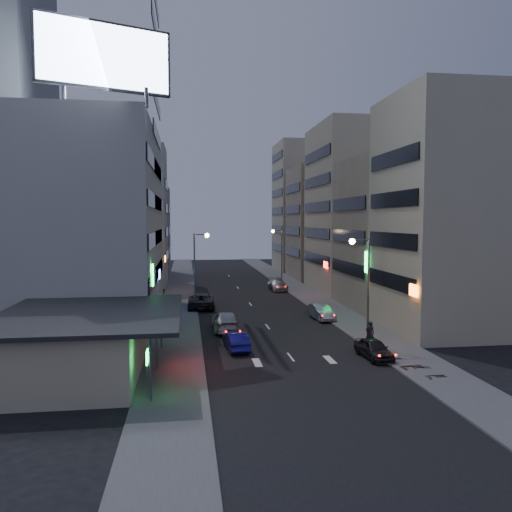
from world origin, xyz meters
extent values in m
plane|color=black|center=(0.00, 0.00, 0.00)|extent=(180.00, 180.00, 0.00)
cube|color=#4C4C4F|center=(-8.00, 30.00, 0.06)|extent=(4.00, 120.00, 0.12)
cube|color=#4C4C4F|center=(8.00, 30.00, 0.06)|extent=(4.00, 120.00, 0.12)
cube|color=#B1A98A|center=(-14.00, 2.00, 1.80)|extent=(8.00, 12.00, 3.60)
cube|color=black|center=(-13.00, 2.00, 3.75)|extent=(11.00, 13.00, 0.25)
cube|color=black|center=(-8.90, 2.00, 3.10)|extent=(0.12, 4.00, 0.90)
cube|color=#FF1E14|center=(-8.82, 2.00, 3.10)|extent=(0.04, 3.70, 0.70)
cube|color=#A7A7A2|center=(-17.00, 20.00, 9.00)|extent=(14.00, 24.00, 18.00)
cube|color=#B1A98A|center=(15.00, 10.50, 10.00)|extent=(10.00, 11.00, 20.00)
cube|color=tan|center=(15.50, 22.00, 8.00)|extent=(11.00, 12.00, 16.00)
cube|color=#B1A98A|center=(15.00, 35.00, 11.00)|extent=(10.00, 14.00, 22.00)
cube|color=#A7A7A2|center=(-15.50, 45.00, 10.00)|extent=(11.00, 10.00, 20.00)
cube|color=slate|center=(-16.00, 58.00, 7.50)|extent=(12.00, 10.00, 15.00)
cube|color=tan|center=(15.50, 50.00, 9.00)|extent=(11.00, 12.00, 18.00)
cube|color=#B1A98A|center=(16.00, 64.00, 12.00)|extent=(12.00, 12.00, 24.00)
cylinder|color=#595B60|center=(-16.00, 10.00, 18.75)|extent=(0.30, 0.30, 1.50)
cylinder|color=#595B60|center=(-10.00, 10.00, 18.75)|extent=(0.30, 0.30, 1.50)
cube|color=black|center=(-13.00, 10.00, 21.70)|extent=(9.52, 3.75, 5.00)
cube|color=#ADC5E7|center=(-12.92, 9.79, 21.70)|extent=(9.04, 3.34, 4.60)
cylinder|color=#595B60|center=(6.30, 6.00, 4.12)|extent=(0.16, 0.16, 8.00)
cylinder|color=#595B60|center=(5.60, 6.00, 8.02)|extent=(1.40, 0.10, 0.10)
sphere|color=#FFD88C|center=(5.00, 6.00, 7.92)|extent=(0.44, 0.44, 0.44)
cylinder|color=#595B60|center=(-6.30, 22.00, 4.12)|extent=(0.16, 0.16, 8.00)
cylinder|color=#595B60|center=(-5.60, 22.00, 8.02)|extent=(1.40, 0.10, 0.10)
sphere|color=#FFD88C|center=(-5.00, 22.00, 7.92)|extent=(0.44, 0.44, 0.44)
cylinder|color=#595B60|center=(6.30, 40.00, 4.12)|extent=(0.16, 0.16, 8.00)
cylinder|color=#595B60|center=(5.60, 40.00, 8.02)|extent=(1.40, 0.10, 0.10)
sphere|color=#FFD88C|center=(5.00, 40.00, 7.92)|extent=(0.44, 0.44, 0.44)
imported|color=#252429|center=(5.60, 2.92, 0.67)|extent=(1.85, 4.06, 1.35)
imported|color=#ABAFB4|center=(5.60, 16.53, 0.71)|extent=(1.93, 4.45, 1.42)
imported|color=#25252A|center=(-5.60, 24.09, 0.83)|extent=(2.90, 6.02, 1.65)
imported|color=#999AA0|center=(5.09, 36.64, 0.75)|extent=(2.18, 5.22, 1.51)
imported|color=navy|center=(-3.57, 6.43, 0.67)|extent=(1.78, 4.16, 1.33)
imported|color=#9FA3A7|center=(-3.81, 12.94, 0.80)|extent=(2.30, 5.53, 1.60)
imported|color=black|center=(6.41, 5.80, 1.04)|extent=(0.68, 0.45, 1.83)
camera|label=1|loc=(-7.09, -29.32, 9.50)|focal=35.00mm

